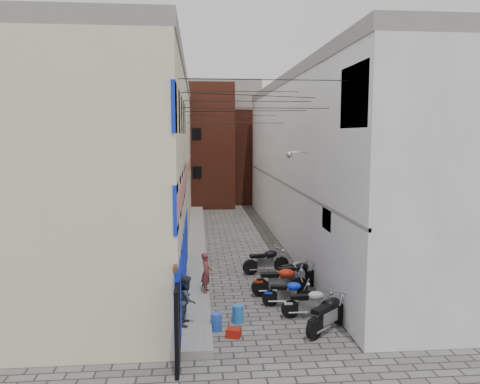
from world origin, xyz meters
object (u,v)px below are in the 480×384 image
object	(u,v)px
motorcycle_g	(266,259)
motorcycle_a	(328,312)
person_a	(206,272)
red_crate	(234,333)
motorcycle_b	(310,301)
motorcycle_c	(288,292)
motorcycle_d	(280,279)
motorcycle_e	(296,273)
water_jug_far	(238,314)
water_jug_near	(216,322)
person_b	(187,300)
motorcycle_f	(294,269)

from	to	relation	value
motorcycle_g	motorcycle_a	bearing A→B (deg)	-5.26
person_a	red_crate	xyz separation A→B (m)	(0.73, -3.32, -0.85)
motorcycle_b	motorcycle_c	world-z (taller)	motorcycle_b
motorcycle_d	motorcycle_g	world-z (taller)	motorcycle_d
motorcycle_a	motorcycle_g	xyz separation A→B (m)	(-0.99, 6.13, -0.01)
motorcycle_d	motorcycle_e	world-z (taller)	motorcycle_d
motorcycle_b	motorcycle_g	bearing A→B (deg)	-170.47
motorcycle_g	motorcycle_e	bearing A→B (deg)	8.47
motorcycle_e	motorcycle_g	distance (m)	2.23
motorcycle_b	person_a	distance (m)	3.93
motorcycle_d	water_jug_far	xyz separation A→B (m)	(-1.76, -2.34, -0.34)
motorcycle_c	motorcycle_g	size ratio (longest dim) A/B	0.86
motorcycle_g	water_jug_near	size ratio (longest dim) A/B	3.95
motorcycle_b	person_b	size ratio (longest dim) A/B	1.25
motorcycle_c	person_b	world-z (taller)	person_b
motorcycle_e	motorcycle_d	bearing A→B (deg)	-54.87
person_b	motorcycle_a	bearing A→B (deg)	-87.88
water_jug_far	person_a	bearing A→B (deg)	112.72
motorcycle_a	water_jug_far	bearing A→B (deg)	-151.36
motorcycle_c	water_jug_near	xyz separation A→B (m)	(-2.56, -1.79, -0.26)
motorcycle_g	red_crate	xyz separation A→B (m)	(-1.88, -6.24, -0.48)
person_b	red_crate	world-z (taller)	person_b
motorcycle_c	water_jug_far	bearing A→B (deg)	-50.59
water_jug_near	motorcycle_b	bearing A→B (deg)	13.48
person_b	motorcycle_b	bearing A→B (deg)	-71.86
motorcycle_f	water_jug_far	world-z (taller)	motorcycle_f
motorcycle_a	motorcycle_c	distance (m)	2.34
motorcycle_d	motorcycle_f	xyz separation A→B (m)	(0.87, 1.73, -0.13)
motorcycle_b	water_jug_far	size ratio (longest dim) A/B	3.35
motorcycle_f	person_a	distance (m)	4.04
motorcycle_b	motorcycle_c	size ratio (longest dim) A/B	1.03
person_b	motorcycle_g	bearing A→B (deg)	-21.90
motorcycle_c	motorcycle_d	bearing A→B (deg)	-169.55
motorcycle_e	water_jug_near	xyz separation A→B (m)	(-3.23, -3.67, -0.34)
motorcycle_a	red_crate	bearing A→B (deg)	-129.47
motorcycle_b	motorcycle_f	bearing A→B (deg)	177.57
motorcycle_c	motorcycle_f	world-z (taller)	motorcycle_c
motorcycle_b	motorcycle_d	distance (m)	2.23
water_jug_near	water_jug_far	xyz separation A→B (m)	(0.70, 0.55, 0.01)
water_jug_far	red_crate	distance (m)	1.09
red_crate	motorcycle_g	bearing A→B (deg)	73.24
motorcycle_b	water_jug_far	world-z (taller)	motorcycle_b
motorcycle_g	motorcycle_f	bearing A→B (deg)	26.73
motorcycle_a	person_b	xyz separation A→B (m)	(-4.23, 0.41, 0.38)
motorcycle_g	person_a	size ratio (longest dim) A/B	1.44
motorcycle_c	motorcycle_e	distance (m)	1.99
person_b	motorcycle_e	bearing A→B (deg)	-40.63
motorcycle_c	motorcycle_b	bearing A→B (deg)	30.90
motorcycle_c	motorcycle_e	bearing A→B (deg)	165.78
motorcycle_e	motorcycle_f	distance (m)	0.96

